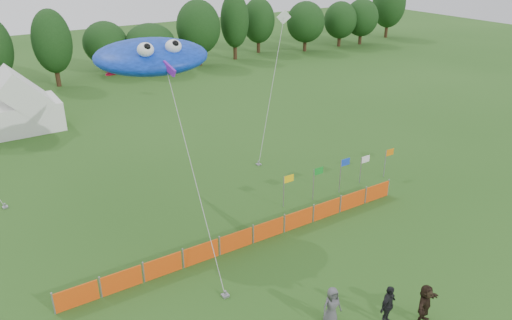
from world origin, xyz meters
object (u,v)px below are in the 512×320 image
spectator_d (388,306)px  stingray_kite (149,55)px  tent_right (23,106)px  spectator_e (332,306)px  spectator_f (425,304)px  barrier_fence (252,235)px

spectator_d → stingray_kite: size_ratio=0.12×
tent_right → spectator_e: 32.12m
spectator_d → spectator_f: size_ratio=1.03×
spectator_f → barrier_fence: bearing=89.6°
tent_right → spectator_f: 34.85m
tent_right → barrier_fence: size_ratio=0.28×
barrier_fence → spectator_e: (-0.42, -6.74, 0.37)m
spectator_f → spectator_d: bearing=133.5°
tent_right → spectator_f: bearing=-74.2°
barrier_fence → spectator_d: size_ratio=10.60×
barrier_fence → spectator_f: bearing=-72.2°
tent_right → spectator_e: tent_right is taller
spectator_e → spectator_f: (3.24, -2.03, 0.05)m
spectator_f → tent_right: bearing=87.6°
spectator_f → stingray_kite: size_ratio=0.11×
tent_right → spectator_e: bearing=-78.7°
spectator_f → spectator_e: bearing=129.7°
barrier_fence → spectator_f: (2.82, -8.77, 0.41)m
tent_right → barrier_fence: bearing=-74.9°
barrier_fence → spectator_d: spectator_d is taller
barrier_fence → spectator_e: size_ratio=11.48×
tent_right → spectator_d: size_ratio=2.95×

